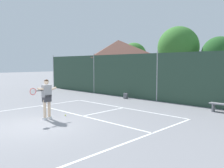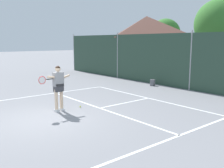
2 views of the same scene
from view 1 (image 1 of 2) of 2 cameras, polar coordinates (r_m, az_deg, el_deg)
The scene contains 8 objects.
ground_plane at distance 10.40m, azimuth -17.98°, elevation -9.58°, with size 120.00×120.00×0.00m, color gray.
court_markings at distance 10.71m, azimuth -14.89°, elevation -9.07°, with size 8.30×11.10×0.01m.
chainlink_fence at distance 16.36m, azimuth 10.91°, elevation 1.64°, with size 26.09×0.09×3.44m.
clubhouse_building at distance 23.19m, azimuth 1.52°, elevation 4.85°, with size 6.88×5.11×4.87m.
treeline_backdrop at distance 26.34m, azimuth 23.95°, elevation 7.31°, with size 25.16×4.28×6.80m.
tennis_player at distance 11.20m, azimuth -15.63°, elevation -2.71°, with size 0.31×1.43×1.85m.
tennis_ball at distance 11.89m, azimuth -11.28°, elevation -7.45°, with size 0.07×0.07×0.07m, color #CCE033.
backpack_grey at distance 17.36m, azimuth 3.29°, elevation -2.91°, with size 0.32×0.30×0.46m.
Camera 1 is at (8.93, -4.67, 2.57)m, focal length 37.64 mm.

